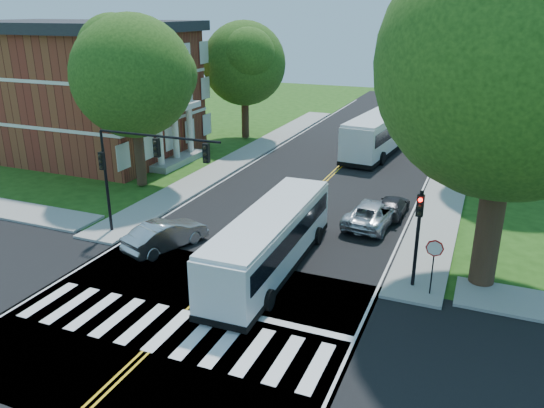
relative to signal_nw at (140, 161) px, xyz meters
The scene contains 24 objects.
ground 9.74m from the signal_nw, 47.67° to the right, with size 140.00×140.00×0.00m, color #1F4711.
road 13.69m from the signal_nw, 63.16° to the left, with size 14.00×96.00×0.01m, color black.
cross_road 9.73m from the signal_nw, 47.67° to the right, with size 60.00×12.00×0.01m, color black.
center_line 17.20m from the signal_nw, 69.39° to the left, with size 0.36×70.00×0.01m, color gold.
edge_line_w 16.20m from the signal_nw, 93.47° to the left, with size 0.12×70.00×0.01m, color silver.
edge_line_e 20.54m from the signal_nw, 50.90° to the left, with size 0.12×70.00×0.01m, color silver.
crosswalk 10.07m from the signal_nw, 49.80° to the right, with size 12.60×3.00×0.01m, color silver.
stop_bar 11.40m from the signal_nw, 27.30° to the right, with size 6.60×0.40×0.01m, color silver.
sidewalk_nw 19.22m from the signal_nw, 97.50° to the left, with size 2.60×40.00×0.15m, color gray.
sidewalk_ne 23.75m from the signal_nw, 52.69° to the left, with size 2.60×40.00×0.15m, color gray.
tree_ne_big 17.72m from the signal_nw, ahead, with size 10.80×10.80×14.91m.
tree_west_near 9.96m from the signal_nw, 126.70° to the left, with size 8.00×8.00×11.40m.
tree_west_far 24.27m from the signal_nw, 102.31° to the left, with size 7.60×7.60×10.67m.
tree_east_mid 24.94m from the signal_nw, 45.36° to the left, with size 8.40×8.40×11.93m.
tree_east_far 38.34m from the signal_nw, 61.33° to the left, with size 7.20×7.20×10.34m.
brick_building 21.08m from the signal_nw, 139.86° to the left, with size 20.00×13.00×10.80m.
signal_nw is the anchor object (origin of this frame).
signal_ne 14.13m from the signal_nw, ahead, with size 0.30×0.46×4.40m.
stop_sign 15.05m from the signal_nw, ahead, with size 0.76×0.08×2.53m.
bus_lead 8.09m from the signal_nw, ahead, with size 2.92×11.32×2.91m.
bus_follow 24.88m from the signal_nw, 71.66° to the left, with size 4.14×13.21×3.36m.
hatchback 4.01m from the signal_nw, 18.99° to the right, with size 1.58×4.52×1.49m, color #A4A6AB.
suv 13.22m from the signal_nw, 31.63° to the left, with size 2.33×5.06×1.41m, color silver.
dark_sedan 14.95m from the signal_nw, 36.88° to the left, with size 1.59×3.92×1.14m, color black.
Camera 1 is at (10.38, -15.18, 11.64)m, focal length 35.00 mm.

